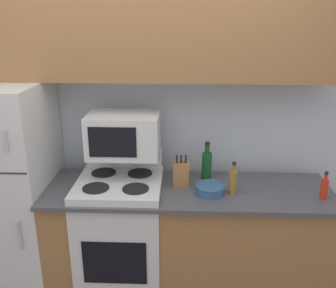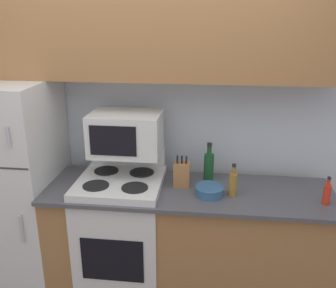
{
  "view_description": "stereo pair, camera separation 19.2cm",
  "coord_description": "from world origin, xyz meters",
  "px_view_note": "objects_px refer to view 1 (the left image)",
  "views": [
    {
      "loc": [
        0.27,
        -2.2,
        2.1
      ],
      "look_at": [
        0.16,
        0.28,
        1.24
      ],
      "focal_mm": 40.0,
      "sensor_mm": 36.0,
      "label": 1
    },
    {
      "loc": [
        0.46,
        -2.18,
        2.1
      ],
      "look_at": [
        0.16,
        0.28,
        1.24
      ],
      "focal_mm": 40.0,
      "sensor_mm": 36.0,
      "label": 2
    }
  ],
  "objects_px": {
    "refrigerator": "(11,190)",
    "microwave": "(124,134)",
    "knife_block": "(181,174)",
    "bottle_vinegar": "(233,181)",
    "stove": "(121,234)",
    "bowl": "(210,189)",
    "bottle_wine_green": "(207,165)",
    "bottle_hot_sauce": "(324,188)"
  },
  "relations": [
    {
      "from": "refrigerator",
      "to": "microwave",
      "type": "height_order",
      "value": "refrigerator"
    },
    {
      "from": "knife_block",
      "to": "bottle_vinegar",
      "type": "height_order",
      "value": "knife_block"
    },
    {
      "from": "stove",
      "to": "microwave",
      "type": "distance_m",
      "value": 0.79
    },
    {
      "from": "microwave",
      "to": "bowl",
      "type": "relative_size",
      "value": 2.51
    },
    {
      "from": "knife_block",
      "to": "bottle_vinegar",
      "type": "distance_m",
      "value": 0.39
    },
    {
      "from": "refrigerator",
      "to": "bottle_wine_green",
      "type": "xyz_separation_m",
      "value": [
        1.5,
        0.12,
        0.18
      ]
    },
    {
      "from": "microwave",
      "to": "bottle_vinegar",
      "type": "distance_m",
      "value": 0.86
    },
    {
      "from": "bowl",
      "to": "bottle_vinegar",
      "type": "relative_size",
      "value": 0.87
    },
    {
      "from": "refrigerator",
      "to": "bottle_wine_green",
      "type": "distance_m",
      "value": 1.52
    },
    {
      "from": "bottle_wine_green",
      "to": "bowl",
      "type": "bearing_deg",
      "value": -87.46
    },
    {
      "from": "stove",
      "to": "microwave",
      "type": "relative_size",
      "value": 2.12
    },
    {
      "from": "microwave",
      "to": "bottle_hot_sauce",
      "type": "bearing_deg",
      "value": -9.47
    },
    {
      "from": "microwave",
      "to": "bottle_hot_sauce",
      "type": "distance_m",
      "value": 1.46
    },
    {
      "from": "bowl",
      "to": "bottle_hot_sauce",
      "type": "bearing_deg",
      "value": -3.07
    },
    {
      "from": "microwave",
      "to": "knife_block",
      "type": "distance_m",
      "value": 0.51
    },
    {
      "from": "bottle_hot_sauce",
      "to": "knife_block",
      "type": "bearing_deg",
      "value": 170.24
    },
    {
      "from": "knife_block",
      "to": "bottle_wine_green",
      "type": "height_order",
      "value": "bottle_wine_green"
    },
    {
      "from": "bottle_wine_green",
      "to": "bottle_vinegar",
      "type": "relative_size",
      "value": 1.25
    },
    {
      "from": "bottle_hot_sauce",
      "to": "stove",
      "type": "bearing_deg",
      "value": 175.21
    },
    {
      "from": "microwave",
      "to": "knife_block",
      "type": "height_order",
      "value": "microwave"
    },
    {
      "from": "stove",
      "to": "bottle_hot_sauce",
      "type": "height_order",
      "value": "stove"
    },
    {
      "from": "bottle_vinegar",
      "to": "bottle_hot_sauce",
      "type": "relative_size",
      "value": 1.2
    },
    {
      "from": "stove",
      "to": "bottle_wine_green",
      "type": "height_order",
      "value": "bottle_wine_green"
    },
    {
      "from": "microwave",
      "to": "bottle_vinegar",
      "type": "height_order",
      "value": "microwave"
    },
    {
      "from": "knife_block",
      "to": "bottle_wine_green",
      "type": "relative_size",
      "value": 0.81
    },
    {
      "from": "bowl",
      "to": "bottle_vinegar",
      "type": "bearing_deg",
      "value": 3.82
    },
    {
      "from": "bowl",
      "to": "stove",
      "type": "bearing_deg",
      "value": 173.21
    },
    {
      "from": "bottle_wine_green",
      "to": "microwave",
      "type": "bearing_deg",
      "value": -174.02
    },
    {
      "from": "stove",
      "to": "bottle_wine_green",
      "type": "xyz_separation_m",
      "value": [
        0.65,
        0.18,
        0.52
      ]
    },
    {
      "from": "knife_block",
      "to": "bottle_hot_sauce",
      "type": "relative_size",
      "value": 1.22
    },
    {
      "from": "bowl",
      "to": "bottle_wine_green",
      "type": "bearing_deg",
      "value": 92.54
    },
    {
      "from": "stove",
      "to": "bowl",
      "type": "distance_m",
      "value": 0.8
    },
    {
      "from": "bottle_wine_green",
      "to": "bottle_hot_sauce",
      "type": "xyz_separation_m",
      "value": [
        0.79,
        -0.3,
        -0.04
      ]
    },
    {
      "from": "refrigerator",
      "to": "microwave",
      "type": "xyz_separation_m",
      "value": [
        0.88,
        0.05,
        0.44
      ]
    },
    {
      "from": "refrigerator",
      "to": "bowl",
      "type": "distance_m",
      "value": 1.53
    },
    {
      "from": "bottle_wine_green",
      "to": "bottle_vinegar",
      "type": "xyz_separation_m",
      "value": [
        0.17,
        -0.25,
        -0.02
      ]
    },
    {
      "from": "refrigerator",
      "to": "bottle_hot_sauce",
      "type": "bearing_deg",
      "value": -4.53
    },
    {
      "from": "refrigerator",
      "to": "bottle_wine_green",
      "type": "relative_size",
      "value": 5.48
    },
    {
      "from": "knife_block",
      "to": "bottle_hot_sauce",
      "type": "distance_m",
      "value": 1.0
    },
    {
      "from": "bottle_vinegar",
      "to": "bottle_wine_green",
      "type": "bearing_deg",
      "value": 124.79
    },
    {
      "from": "bottle_wine_green",
      "to": "bottle_vinegar",
      "type": "height_order",
      "value": "bottle_wine_green"
    },
    {
      "from": "stove",
      "to": "bowl",
      "type": "xyz_separation_m",
      "value": [
        0.66,
        -0.08,
        0.44
      ]
    }
  ]
}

